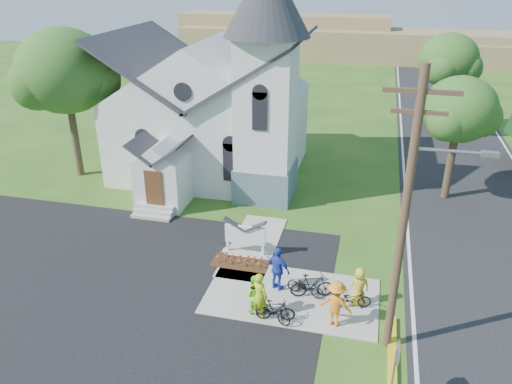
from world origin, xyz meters
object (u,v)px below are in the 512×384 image
(bike_0, at_px, (272,311))
(stop_sign, at_px, (397,361))
(cyclist_0, at_px, (259,295))
(bike_3, at_px, (312,285))
(church_sign, at_px, (245,235))
(cyclist_1, at_px, (254,294))
(utility_pole, at_px, (407,211))
(cyclist_4, at_px, (359,286))
(bike_1, at_px, (275,310))
(bike_2, at_px, (306,286))
(cyclist_3, at_px, (336,304))
(cyclist_2, at_px, (278,269))
(bike_4, at_px, (351,299))

(bike_0, bearing_deg, stop_sign, -104.10)
(cyclist_0, bearing_deg, bike_3, -115.93)
(church_sign, xyz_separation_m, cyclist_1, (1.45, -4.10, -0.14))
(church_sign, xyz_separation_m, utility_pole, (6.56, -4.70, 4.38))
(cyclist_4, bearing_deg, bike_0, 15.65)
(cyclist_0, bearing_deg, bike_0, -172.52)
(cyclist_1, relative_size, bike_1, 1.11)
(church_sign, distance_m, cyclist_1, 4.35)
(bike_2, bearing_deg, stop_sign, -130.88)
(stop_sign, xyz_separation_m, bike_3, (-3.14, 4.84, -1.20))
(stop_sign, relative_size, cyclist_3, 1.32)
(cyclist_1, xyz_separation_m, cyclist_4, (3.90, 1.52, -0.02))
(bike_0, relative_size, bike_1, 1.11)
(cyclist_0, relative_size, cyclist_4, 1.19)
(cyclist_2, distance_m, cyclist_3, 3.04)
(utility_pole, distance_m, bike_3, 6.10)
(bike_2, bearing_deg, cyclist_1, 145.84)
(stop_sign, bearing_deg, cyclist_0, 147.72)
(church_sign, xyz_separation_m, bike_4, (5.09, -2.92, -0.56))
(utility_pole, relative_size, cyclist_2, 5.11)
(bike_1, relative_size, cyclist_4, 0.92)
(bike_2, height_order, bike_4, bike_2)
(utility_pole, height_order, cyclist_3, utility_pole)
(church_sign, relative_size, cyclist_2, 1.12)
(cyclist_2, bearing_deg, utility_pole, 176.99)
(bike_3, distance_m, bike_4, 1.64)
(church_sign, height_order, cyclist_1, cyclist_1)
(bike_1, height_order, bike_4, bike_1)
(cyclist_1, bearing_deg, bike_0, 149.87)
(utility_pole, bearing_deg, cyclist_2, 152.80)
(utility_pole, relative_size, bike_1, 6.62)
(cyclist_4, bearing_deg, utility_pole, 105.33)
(cyclist_1, height_order, cyclist_2, cyclist_2)
(utility_pole, bearing_deg, cyclist_0, 175.13)
(bike_2, distance_m, cyclist_4, 2.16)
(bike_1, bearing_deg, church_sign, 19.61)
(utility_pole, xyz_separation_m, stop_sign, (0.07, -2.70, -3.62))
(stop_sign, bearing_deg, utility_pole, 91.49)
(cyclist_0, height_order, cyclist_4, cyclist_0)
(cyclist_0, bearing_deg, stop_sign, 167.88)
(bike_4, bearing_deg, bike_0, 101.52)
(bike_1, distance_m, bike_4, 3.10)
(stop_sign, relative_size, bike_4, 1.55)
(stop_sign, distance_m, bike_3, 5.89)
(cyclist_2, height_order, bike_2, cyclist_2)
(church_sign, distance_m, utility_pole, 9.18)
(cyclist_0, relative_size, cyclist_2, 1.00)
(cyclist_0, height_order, cyclist_2, cyclist_2)
(bike_1, distance_m, cyclist_3, 2.29)
(utility_pole, xyz_separation_m, cyclist_4, (-1.21, 2.12, -4.53))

